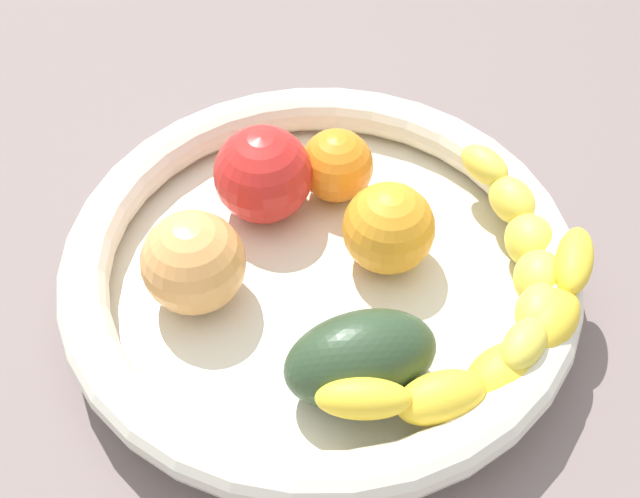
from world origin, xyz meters
TOP-DOWN VIEW (x-y plane):
  - kitchen_counter at (0.00, 0.00)cm, footprint 120.00×120.00cm
  - fruit_bowl at (0.00, 0.00)cm, footprint 35.46×35.46cm
  - banana_draped_left at (2.51, 13.23)cm, footprint 20.85×12.80cm
  - banana_draped_right at (-6.14, 12.32)cm, footprint 17.75×11.59cm
  - orange_front at (-3.66, 3.39)cm, footprint 6.42×6.42cm
  - orange_mid_left at (-7.93, -2.76)cm, footprint 5.51×5.51cm
  - tomato_red at (-3.90, -6.65)cm, footprint 7.17×7.17cm
  - avocado_dark at (6.47, 6.15)cm, footprint 10.76×10.84cm
  - peach_blush at (5.24, -6.64)cm, footprint 6.97×6.97cm

SIDE VIEW (x-z plane):
  - kitchen_counter at x=0.00cm, z-range 0.00..3.00cm
  - fruit_bowl at x=0.00cm, z-range 3.08..8.43cm
  - orange_mid_left at x=-7.93cm, z-range 4.92..10.43cm
  - banana_draped_right at x=-6.14cm, z-range 5.50..9.85cm
  - avocado_dark at x=6.47cm, z-range 4.65..10.86cm
  - banana_draped_left at x=2.51cm, z-range 5.20..10.36cm
  - orange_front at x=-3.66cm, z-range 4.92..11.34cm
  - peach_blush at x=5.24cm, z-range 4.92..11.89cm
  - tomato_red at x=-3.90cm, z-range 4.92..12.09cm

